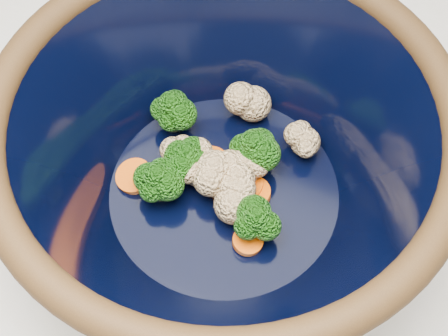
{
  "coord_description": "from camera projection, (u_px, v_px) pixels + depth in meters",
  "views": [
    {
      "loc": [
        0.14,
        -0.17,
        1.39
      ],
      "look_at": [
        0.03,
        0.07,
        0.97
      ],
      "focal_mm": 50.0,
      "sensor_mm": 36.0,
      "label": 1
    }
  ],
  "objects": [
    {
      "name": "mixing_bowl",
      "position": [
        224.0,
        158.0,
        0.48
      ],
      "size": [
        0.37,
        0.37,
        0.15
      ],
      "rotation": [
        0.0,
        0.0,
        -0.14
      ],
      "color": "black",
      "rests_on": "counter"
    },
    {
      "name": "vegetable_pile",
      "position": [
        220.0,
        163.0,
        0.51
      ],
      "size": [
        0.15,
        0.15,
        0.05
      ],
      "color": "#608442",
      "rests_on": "mixing_bowl"
    }
  ]
}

